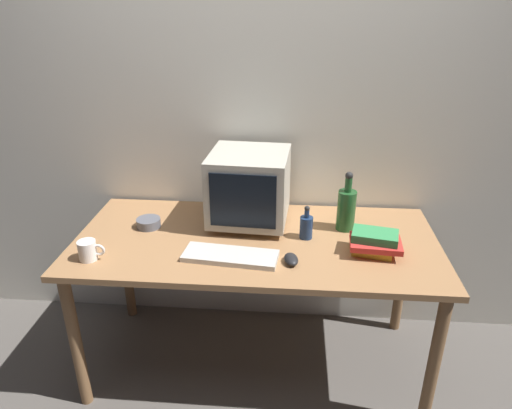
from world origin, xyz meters
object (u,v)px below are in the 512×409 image
at_px(bottle_short, 306,226).
at_px(book_stack, 374,242).
at_px(mug, 88,250).
at_px(cd_spindle, 149,223).
at_px(keyboard, 230,256).
at_px(bottle_tall, 346,208).
at_px(crt_monitor, 249,187).
at_px(computer_mouse, 291,259).

distance_m(bottle_short, book_stack, 0.33).
distance_m(mug, cd_spindle, 0.37).
distance_m(keyboard, bottle_tall, 0.63).
distance_m(crt_monitor, computer_mouse, 0.48).
xyz_separation_m(computer_mouse, bottle_short, (0.07, 0.24, 0.04)).
relative_size(crt_monitor, cd_spindle, 3.41).
height_order(computer_mouse, bottle_tall, bottle_tall).
relative_size(crt_monitor, computer_mouse, 4.09).
xyz_separation_m(crt_monitor, bottle_short, (0.29, -0.15, -0.13)).
xyz_separation_m(crt_monitor, mug, (-0.67, -0.43, -0.15)).
bearing_deg(keyboard, cd_spindle, 155.19).
bearing_deg(bottle_short, computer_mouse, -105.94).
bearing_deg(computer_mouse, bottle_tall, 40.79).
bearing_deg(cd_spindle, bottle_tall, 3.53).
distance_m(computer_mouse, mug, 0.89).
height_order(keyboard, mug, mug).
distance_m(bottle_tall, book_stack, 0.26).
distance_m(keyboard, cd_spindle, 0.53).
height_order(computer_mouse, cd_spindle, cd_spindle).
distance_m(book_stack, mug, 1.27).
bearing_deg(book_stack, bottle_short, 158.62).
relative_size(crt_monitor, bottle_tall, 1.35).
bearing_deg(computer_mouse, bottle_short, 62.13).
relative_size(bottle_short, cd_spindle, 1.40).
xyz_separation_m(keyboard, book_stack, (0.64, 0.10, 0.04)).
bearing_deg(book_stack, computer_mouse, -162.49).
bearing_deg(bottle_short, bottle_tall, 29.24).
xyz_separation_m(keyboard, bottle_short, (0.34, 0.22, 0.05)).
xyz_separation_m(computer_mouse, bottle_tall, (0.26, 0.35, 0.10)).
bearing_deg(cd_spindle, computer_mouse, -21.60).
bearing_deg(crt_monitor, book_stack, -24.27).
distance_m(bottle_short, mug, 1.00).
relative_size(book_stack, mug, 1.98).
bearing_deg(crt_monitor, bottle_short, -27.19).
distance_m(computer_mouse, cd_spindle, 0.77).
xyz_separation_m(keyboard, cd_spindle, (-0.45, 0.27, 0.01)).
bearing_deg(computer_mouse, mug, 170.84).
bearing_deg(cd_spindle, crt_monitor, 11.15).
relative_size(computer_mouse, bottle_short, 0.59).
relative_size(keyboard, computer_mouse, 4.20).
xyz_separation_m(computer_mouse, book_stack, (0.37, 0.12, 0.04)).
xyz_separation_m(crt_monitor, book_stack, (0.59, -0.27, -0.14)).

